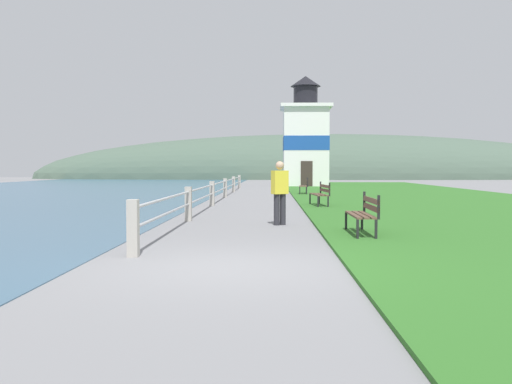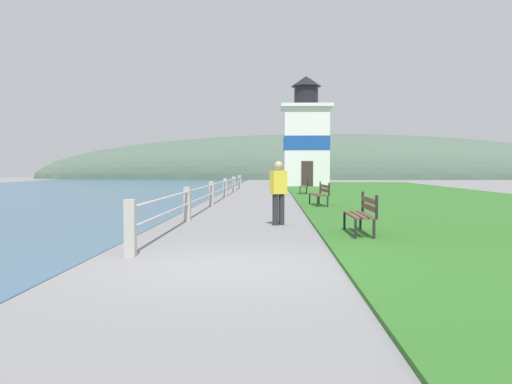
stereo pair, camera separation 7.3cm
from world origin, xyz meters
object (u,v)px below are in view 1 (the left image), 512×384
object	(u,v)px
park_bench_far	(305,185)
lighthouse	(305,140)
park_bench_midway	(321,193)
park_bench_near	(364,212)
person_strolling	(280,191)

from	to	relation	value
park_bench_far	lighthouse	size ratio (longest dim) A/B	0.20
park_bench_midway	park_bench_far	distance (m)	9.87
park_bench_near	park_bench_far	distance (m)	19.19
park_bench_near	lighthouse	size ratio (longest dim) A/B	0.21
park_bench_far	lighthouse	distance (m)	14.30
park_bench_near	park_bench_far	world-z (taller)	same
park_bench_near	park_bench_midway	bearing A→B (deg)	-89.30
park_bench_near	lighthouse	world-z (taller)	lighthouse
park_bench_midway	lighthouse	size ratio (longest dim) A/B	0.22
park_bench_midway	park_bench_near	bearing A→B (deg)	85.49
lighthouse	person_strolling	xyz separation A→B (m)	(-2.49, -30.71, -2.81)
park_bench_near	park_bench_far	xyz separation A→B (m)	(-0.16, 19.19, -0.00)
park_bench_midway	park_bench_far	bearing A→B (deg)	-95.02
park_bench_near	lighthouse	bearing A→B (deg)	-91.24
person_strolling	lighthouse	bearing A→B (deg)	-33.43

